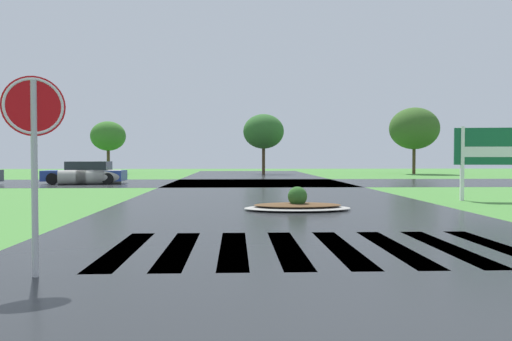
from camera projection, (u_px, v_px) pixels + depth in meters
asphalt_roadway at (283, 212)px, 13.80m from camera, size 10.29×80.00×0.01m
asphalt_cross_road at (258, 183)px, 29.20m from camera, size 90.00×9.26×0.01m
crosswalk_stripes at (314, 248)px, 8.27m from camera, size 6.75×3.45×0.01m
stop_sign at (34, 128)px, 6.24m from camera, size 0.70×0.35×2.55m
estate_billboard at (492, 150)px, 17.19m from camera, size 2.51×0.46×2.59m
median_island at (297, 205)px, 14.18m from camera, size 3.07×1.63×0.68m
car_white_sedan at (86, 173)px, 28.23m from camera, size 4.46×2.17×1.27m
drainage_pipe_stack at (90, 177)px, 27.39m from camera, size 3.41×1.61×0.81m
background_treeline at (249, 132)px, 44.19m from camera, size 44.94×5.57×5.95m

